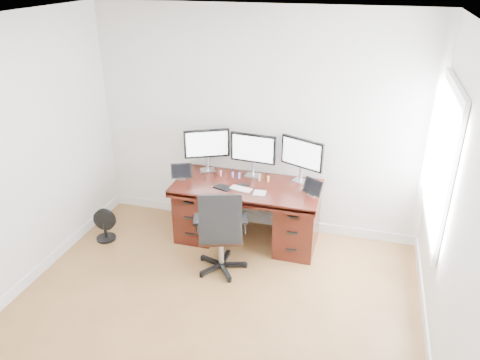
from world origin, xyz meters
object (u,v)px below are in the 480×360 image
(monitor_center, at_px, (253,150))
(keyboard, at_px, (241,189))
(office_chair, at_px, (221,245))
(floor_fan, at_px, (105,225))
(desk, at_px, (248,210))

(monitor_center, height_order, keyboard, monitor_center)
(office_chair, bearing_deg, floor_fan, 153.78)
(floor_fan, distance_m, monitor_center, 2.02)
(desk, height_order, floor_fan, desk)
(desk, distance_m, monitor_center, 0.72)
(floor_fan, xyz_separation_m, keyboard, (1.63, 0.32, 0.56))
(office_chair, height_order, monitor_center, monitor_center)
(desk, bearing_deg, floor_fan, -163.76)
(monitor_center, xyz_separation_m, keyboard, (-0.04, -0.40, -0.33))
(floor_fan, distance_m, keyboard, 1.75)
(office_chair, relative_size, monitor_center, 1.83)
(keyboard, bearing_deg, office_chair, -85.05)
(office_chair, distance_m, keyboard, 0.70)
(desk, xyz_separation_m, office_chair, (-0.10, -0.71, -0.07))
(monitor_center, relative_size, keyboard, 2.23)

